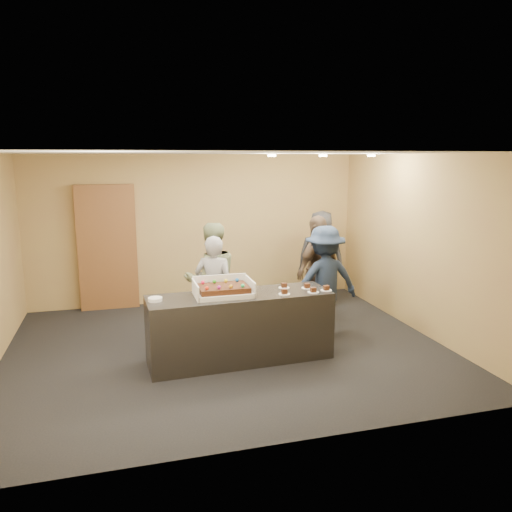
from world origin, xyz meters
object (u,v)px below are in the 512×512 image
object	(u,v)px
person_sage_man	(212,280)
person_navy_man	(324,281)
person_server_grey	(214,289)
person_dark_suit	(321,258)
sheet_cake	(223,288)
person_brown_extra	(318,270)
serving_counter	(240,327)
storage_cabinet	(107,248)
plate_stack	(155,299)
cake_box	(223,291)

from	to	relation	value
person_sage_man	person_navy_man	bearing A→B (deg)	161.44
person_server_grey	person_dark_suit	xyz separation A→B (m)	(2.20, 1.31, 0.08)
person_navy_man	person_dark_suit	xyz separation A→B (m)	(0.54, 1.42, 0.03)
sheet_cake	person_sage_man	xyz separation A→B (m)	(0.04, 1.06, -0.14)
person_navy_man	person_brown_extra	world-z (taller)	person_brown_extra
person_server_grey	person_brown_extra	world-z (taller)	person_brown_extra
serving_counter	storage_cabinet	xyz separation A→B (m)	(-1.68, 2.87, 0.65)
person_server_grey	person_sage_man	size ratio (longest dim) A/B	0.92
storage_cabinet	person_server_grey	distance (m)	2.59
sheet_cake	plate_stack	world-z (taller)	sheet_cake
storage_cabinet	person_navy_man	distance (m)	3.86
person_server_grey	person_brown_extra	distance (m)	1.81
storage_cabinet	plate_stack	bearing A→B (deg)	-78.34
person_server_grey	person_dark_suit	world-z (taller)	person_dark_suit
cake_box	plate_stack	bearing A→B (deg)	-177.01
storage_cabinet	person_brown_extra	size ratio (longest dim) A/B	1.25
plate_stack	serving_counter	bearing A→B (deg)	0.94
person_sage_man	person_navy_man	distance (m)	1.69
person_navy_man	person_brown_extra	size ratio (longest dim) A/B	0.94
sheet_cake	serving_counter	bearing A→B (deg)	-0.00
cake_box	plate_stack	distance (m)	0.87
storage_cabinet	plate_stack	distance (m)	2.96
cake_box	person_sage_man	world-z (taller)	person_sage_man
storage_cabinet	person_brown_extra	xyz separation A→B (m)	(3.25, -1.72, -0.22)
person_brown_extra	plate_stack	bearing A→B (deg)	-8.22
plate_stack	person_server_grey	xyz separation A→B (m)	(0.89, 0.79, -0.14)
sheet_cake	plate_stack	bearing A→B (deg)	-178.82
storage_cabinet	person_brown_extra	world-z (taller)	storage_cabinet
storage_cabinet	plate_stack	size ratio (longest dim) A/B	12.41
serving_counter	person_brown_extra	bearing A→B (deg)	33.73
person_navy_man	plate_stack	bearing A→B (deg)	13.54
storage_cabinet	person_dark_suit	bearing A→B (deg)	-12.14
person_brown_extra	storage_cabinet	bearing A→B (deg)	-59.86
person_server_grey	person_brown_extra	size ratio (longest dim) A/B	0.89
sheet_cake	plate_stack	distance (m)	0.87
person_server_grey	person_brown_extra	xyz separation A→B (m)	(1.77, 0.38, 0.09)
cake_box	person_brown_extra	bearing A→B (deg)	32.11
cake_box	person_navy_man	xyz separation A→B (m)	(1.68, 0.63, -0.12)
serving_counter	sheet_cake	bearing A→B (deg)	177.52
serving_counter	person_brown_extra	size ratio (longest dim) A/B	1.37
cake_box	person_sage_man	xyz separation A→B (m)	(0.04, 1.04, -0.09)
cake_box	sheet_cake	xyz separation A→B (m)	(-0.00, -0.03, 0.05)
person_brown_extra	person_dark_suit	world-z (taller)	person_brown_extra
storage_cabinet	person_sage_man	world-z (taller)	storage_cabinet
person_navy_man	person_brown_extra	distance (m)	0.51
cake_box	person_navy_man	distance (m)	1.80
person_brown_extra	person_dark_suit	bearing A→B (deg)	-146.93
person_server_grey	person_navy_man	bearing A→B (deg)	-159.71
person_server_grey	person_dark_suit	distance (m)	2.56
sheet_cake	person_sage_man	bearing A→B (deg)	87.66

